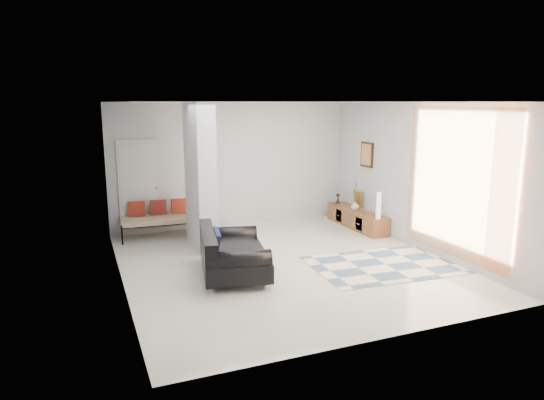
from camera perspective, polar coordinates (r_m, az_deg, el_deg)
name	(u,v)px	position (r m, az deg, el deg)	size (l,w,h in m)	color
floor	(285,263)	(8.64, 1.55, -7.45)	(6.00, 6.00, 0.00)	beige
ceiling	(286,102)	(8.17, 1.65, 11.46)	(6.00, 6.00, 0.00)	white
wall_back	(233,165)	(11.08, -4.64, 4.16)	(6.00, 6.00, 0.00)	#B9BBBE
wall_front	(390,226)	(5.73, 13.70, -2.99)	(6.00, 6.00, 0.00)	#B9BBBE
wall_left	(118,197)	(7.64, -17.68, 0.36)	(6.00, 6.00, 0.00)	#B9BBBE
wall_right	(417,176)	(9.71, 16.66, 2.69)	(6.00, 6.00, 0.00)	#B9BBBE
partition_column	(200,176)	(9.45, -8.46, 2.82)	(0.35, 1.20, 2.80)	silver
hallway_door	(139,187)	(10.66, -15.37, 1.44)	(0.85, 0.06, 2.04)	beige
curtain	(457,183)	(8.79, 20.91, 1.88)	(2.55, 2.55, 0.00)	orange
wall_art	(367,155)	(11.03, 11.11, 5.26)	(0.04, 0.45, 0.55)	#301D0D
media_console	(357,218)	(11.17, 9.95, -2.16)	(0.45, 1.96, 0.80)	brown
loveseat	(230,254)	(8.03, -5.00, -6.34)	(1.33, 1.90, 0.76)	silver
daybed	(166,217)	(10.52, -12.33, -1.94)	(1.98, 0.93, 0.77)	black
area_rug	(386,265)	(8.78, 13.23, -7.41)	(2.58, 1.72, 0.01)	beige
cylinder_lamp	(379,206)	(10.36, 12.43, -0.64)	(0.10, 0.10, 0.55)	silver
bronze_figurine	(338,199)	(11.75, 7.75, 0.15)	(0.12, 0.12, 0.24)	black
vase	(355,206)	(11.09, 9.74, -0.68)	(0.19, 0.19, 0.20)	silver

